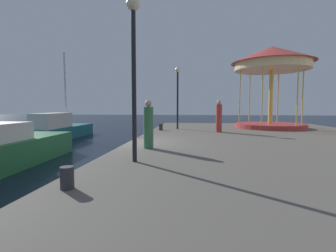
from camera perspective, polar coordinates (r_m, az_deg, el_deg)
name	(u,v)px	position (r m, az deg, el deg)	size (l,w,h in m)	color
ground_plane	(130,160)	(10.69, -8.89, -7.81)	(120.00, 120.00, 0.00)	black
quay_dock	(285,154)	(10.84, 25.56, -5.86)	(12.66, 24.96, 0.80)	#5B564F
motorboat_green	(16,147)	(11.51, -31.77, -4.26)	(2.15, 5.31, 1.68)	#236638
sailboat_teal	(59,130)	(18.72, -24.06, -0.75)	(2.02, 7.36, 6.21)	#19606B
carousel	(272,67)	(18.78, 22.95, 12.54)	(5.50, 5.50, 5.60)	#B23333
lamp_post_mid_promenade	(134,50)	(6.69, -8.00, 17.02)	(0.36, 0.36, 4.26)	black
lamp_post_far_end	(178,86)	(16.41, 2.24, 9.16)	(0.36, 0.36, 4.08)	black
bollard_north	(161,127)	(15.42, -1.68, -0.25)	(0.24, 0.24, 0.40)	#2D2D33
bollard_center	(67,178)	(4.81, -22.38, -11.06)	(0.24, 0.24, 0.40)	#2D2D33
person_mid_promenade	(219,117)	(14.65, 11.74, 2.05)	(0.34, 0.34, 1.86)	#B23833
person_by_the_water	(148,126)	(8.65, -4.55, 0.03)	(0.34, 0.34, 1.70)	#387247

